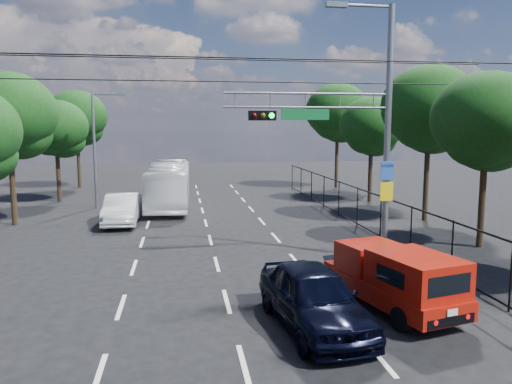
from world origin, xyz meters
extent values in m
plane|color=black|center=(0.00, 0.00, 0.00)|extent=(120.00, 120.00, 0.00)
cube|color=beige|center=(-3.00, 0.00, 0.01)|extent=(0.12, 2.00, 0.01)
cube|color=beige|center=(-3.00, 4.00, 0.01)|extent=(0.12, 2.00, 0.01)
cube|color=beige|center=(-3.00, 8.00, 0.01)|extent=(0.12, 2.00, 0.01)
cube|color=beige|center=(-3.00, 12.00, 0.01)|extent=(0.12, 2.00, 0.01)
cube|color=beige|center=(-3.00, 16.00, 0.01)|extent=(0.12, 2.00, 0.01)
cube|color=beige|center=(-3.00, 20.00, 0.01)|extent=(0.12, 2.00, 0.01)
cube|color=beige|center=(-3.00, 24.00, 0.01)|extent=(0.12, 2.00, 0.01)
cube|color=beige|center=(-3.00, 28.00, 0.01)|extent=(0.12, 2.00, 0.01)
cube|color=beige|center=(-3.00, 32.00, 0.01)|extent=(0.12, 2.00, 0.01)
cube|color=beige|center=(0.00, 0.00, 0.01)|extent=(0.12, 2.00, 0.01)
cube|color=beige|center=(0.00, 4.00, 0.01)|extent=(0.12, 2.00, 0.01)
cube|color=beige|center=(0.00, 8.00, 0.01)|extent=(0.12, 2.00, 0.01)
cube|color=beige|center=(0.00, 12.00, 0.01)|extent=(0.12, 2.00, 0.01)
cube|color=beige|center=(0.00, 16.00, 0.01)|extent=(0.12, 2.00, 0.01)
cube|color=beige|center=(0.00, 20.00, 0.01)|extent=(0.12, 2.00, 0.01)
cube|color=beige|center=(0.00, 24.00, 0.01)|extent=(0.12, 2.00, 0.01)
cube|color=beige|center=(0.00, 28.00, 0.01)|extent=(0.12, 2.00, 0.01)
cube|color=beige|center=(0.00, 32.00, 0.01)|extent=(0.12, 2.00, 0.01)
cube|color=beige|center=(3.00, 0.00, 0.01)|extent=(0.12, 2.00, 0.01)
cube|color=beige|center=(3.00, 4.00, 0.01)|extent=(0.12, 2.00, 0.01)
cube|color=beige|center=(3.00, 8.00, 0.01)|extent=(0.12, 2.00, 0.01)
cube|color=beige|center=(3.00, 12.00, 0.01)|extent=(0.12, 2.00, 0.01)
cube|color=beige|center=(3.00, 16.00, 0.01)|extent=(0.12, 2.00, 0.01)
cube|color=beige|center=(3.00, 20.00, 0.01)|extent=(0.12, 2.00, 0.01)
cube|color=beige|center=(3.00, 24.00, 0.01)|extent=(0.12, 2.00, 0.01)
cube|color=beige|center=(3.00, 28.00, 0.01)|extent=(0.12, 2.00, 0.01)
cube|color=beige|center=(3.00, 32.00, 0.01)|extent=(0.12, 2.00, 0.01)
cylinder|color=slate|center=(6.50, 8.00, 4.75)|extent=(0.24, 0.24, 9.50)
cylinder|color=slate|center=(5.50, 8.00, 9.40)|extent=(2.00, 0.10, 0.10)
cube|color=slate|center=(4.40, 8.00, 9.40)|extent=(0.80, 0.25, 0.18)
cylinder|color=slate|center=(3.40, 8.00, 6.25)|extent=(6.20, 0.08, 0.08)
cylinder|color=slate|center=(3.40, 8.00, 5.75)|extent=(6.20, 0.08, 0.08)
cube|color=black|center=(1.70, 8.00, 5.45)|extent=(1.00, 0.28, 0.35)
sphere|color=#3F0505|center=(1.38, 7.85, 5.45)|extent=(0.20, 0.20, 0.20)
sphere|color=#4C3805|center=(1.70, 7.85, 5.45)|extent=(0.20, 0.20, 0.20)
sphere|color=#0CE533|center=(2.02, 7.85, 5.45)|extent=(0.20, 0.20, 0.20)
cube|color=#0D602B|center=(3.30, 8.00, 5.50)|extent=(1.80, 0.05, 0.40)
cube|color=blue|center=(6.48, 7.86, 3.40)|extent=(0.50, 0.04, 0.70)
cube|color=yellow|center=(6.48, 7.86, 2.60)|extent=(0.50, 0.04, 0.70)
cylinder|color=slate|center=(5.90, 8.00, 6.00)|extent=(0.05, 0.05, 0.50)
cylinder|color=slate|center=(4.60, 8.00, 6.00)|extent=(0.05, 0.05, 0.50)
cylinder|color=slate|center=(3.30, 8.00, 6.00)|extent=(0.05, 0.05, 0.50)
cylinder|color=slate|center=(2.00, 8.00, 6.00)|extent=(0.05, 0.05, 0.50)
cylinder|color=slate|center=(0.70, 8.00, 6.00)|extent=(0.05, 0.05, 0.50)
cylinder|color=slate|center=(-6.50, 22.00, 3.50)|extent=(0.18, 0.18, 7.00)
cylinder|color=slate|center=(-5.70, 22.00, 7.00)|extent=(1.60, 0.09, 0.09)
cube|color=slate|center=(-4.80, 22.00, 7.00)|extent=(0.60, 0.22, 0.15)
cylinder|color=black|center=(0.00, 6.00, 7.20)|extent=(22.00, 0.04, 0.04)
cylinder|color=black|center=(0.00, 9.50, 7.60)|extent=(22.00, 0.04, 0.04)
cylinder|color=black|center=(0.00, 11.00, 6.90)|extent=(22.00, 0.04, 0.04)
cube|color=black|center=(7.60, 12.00, 1.95)|extent=(0.04, 34.00, 0.06)
cube|color=black|center=(7.60, 12.00, 0.15)|extent=(0.04, 34.00, 0.06)
cylinder|color=black|center=(7.60, 2.00, 1.00)|extent=(0.06, 0.06, 2.00)
cylinder|color=black|center=(7.60, 5.00, 1.00)|extent=(0.06, 0.06, 2.00)
cylinder|color=black|center=(7.60, 8.00, 1.00)|extent=(0.06, 0.06, 2.00)
cylinder|color=black|center=(7.60, 11.00, 1.00)|extent=(0.06, 0.06, 2.00)
cylinder|color=black|center=(7.60, 14.00, 1.00)|extent=(0.06, 0.06, 2.00)
cylinder|color=black|center=(7.60, 17.00, 1.00)|extent=(0.06, 0.06, 2.00)
cylinder|color=black|center=(7.60, 20.00, 1.00)|extent=(0.06, 0.06, 2.00)
cylinder|color=black|center=(7.60, 23.00, 1.00)|extent=(0.06, 0.06, 2.00)
cylinder|color=black|center=(7.60, 26.00, 1.00)|extent=(0.06, 0.06, 2.00)
cylinder|color=black|center=(7.60, 29.00, 1.00)|extent=(0.06, 0.06, 2.00)
cylinder|color=black|center=(11.20, 9.00, 2.10)|extent=(0.28, 0.28, 4.20)
ellipsoid|color=black|center=(11.20, 9.00, 5.40)|extent=(4.50, 4.50, 3.83)
ellipsoid|color=black|center=(11.60, 9.30, 4.35)|extent=(3.00, 3.00, 2.40)
ellipsoid|color=black|center=(10.85, 8.80, 4.50)|extent=(2.85, 2.85, 2.28)
cylinder|color=black|center=(11.80, 15.00, 2.38)|extent=(0.28, 0.28, 4.76)
ellipsoid|color=black|center=(11.80, 15.00, 6.12)|extent=(5.10, 5.10, 4.33)
ellipsoid|color=black|center=(12.20, 15.30, 4.93)|extent=(3.40, 3.40, 2.72)
ellipsoid|color=black|center=(11.45, 14.80, 5.10)|extent=(3.23, 3.23, 2.58)
cylinder|color=black|center=(11.40, 22.00, 2.02)|extent=(0.28, 0.28, 4.03)
ellipsoid|color=black|center=(11.40, 22.00, 5.18)|extent=(4.32, 4.32, 3.67)
ellipsoid|color=black|center=(11.80, 22.30, 4.18)|extent=(2.88, 2.88, 2.30)
ellipsoid|color=black|center=(11.05, 21.80, 4.32)|extent=(2.74, 2.74, 2.19)
cylinder|color=black|center=(11.60, 30.00, 2.46)|extent=(0.28, 0.28, 4.93)
ellipsoid|color=black|center=(11.60, 30.00, 6.34)|extent=(5.28, 5.28, 4.49)
ellipsoid|color=black|center=(12.00, 30.30, 5.10)|extent=(3.52, 3.52, 2.82)
ellipsoid|color=black|center=(11.25, 29.80, 5.28)|extent=(3.34, 3.34, 2.68)
cylinder|color=black|center=(-9.80, 17.00, 2.24)|extent=(0.28, 0.28, 4.48)
ellipsoid|color=black|center=(-9.80, 17.00, 5.76)|extent=(4.80, 4.80, 4.08)
ellipsoid|color=black|center=(-9.40, 17.30, 4.64)|extent=(3.20, 3.20, 2.56)
ellipsoid|color=black|center=(-10.15, 16.80, 4.80)|extent=(3.04, 3.04, 2.43)
cylinder|color=black|center=(-9.40, 25.00, 1.96)|extent=(0.28, 0.28, 3.92)
ellipsoid|color=black|center=(-9.40, 25.00, 5.04)|extent=(4.20, 4.20, 3.57)
ellipsoid|color=black|center=(-9.00, 25.30, 4.06)|extent=(2.80, 2.80, 2.24)
ellipsoid|color=black|center=(-9.75, 24.80, 4.20)|extent=(2.66, 2.66, 2.13)
cylinder|color=black|center=(-9.60, 33.00, 2.30)|extent=(0.28, 0.28, 4.59)
ellipsoid|color=black|center=(-9.60, 33.00, 5.90)|extent=(4.92, 4.92, 4.18)
ellipsoid|color=black|center=(-9.20, 33.30, 4.76)|extent=(3.28, 3.28, 2.62)
ellipsoid|color=black|center=(-9.95, 32.80, 4.92)|extent=(3.12, 3.12, 2.49)
cylinder|color=black|center=(3.42, 3.93, 0.32)|extent=(0.38, 0.67, 0.63)
cylinder|color=black|center=(4.90, 4.31, 0.32)|extent=(0.38, 0.67, 0.63)
cylinder|color=black|center=(4.11, 1.22, 0.32)|extent=(0.38, 0.67, 0.63)
cylinder|color=black|center=(5.60, 1.60, 0.32)|extent=(0.38, 0.67, 0.63)
cube|color=#911207|center=(4.51, 2.76, 0.56)|extent=(2.78, 4.79, 0.51)
cube|color=#911207|center=(4.01, 4.73, 0.63)|extent=(1.74, 0.89, 0.50)
cube|color=black|center=(3.94, 4.97, 0.86)|extent=(1.58, 0.73, 0.28)
cube|color=#911207|center=(4.25, 3.77, 1.22)|extent=(1.92, 1.76, 0.86)
cube|color=black|center=(4.42, 3.11, 1.26)|extent=(1.37, 0.39, 0.50)
cube|color=#911207|center=(4.75, 1.80, 1.28)|extent=(2.20, 2.64, 0.95)
cube|color=black|center=(5.58, 2.01, 1.31)|extent=(0.30, 1.06, 0.41)
cube|color=black|center=(3.93, 1.59, 1.31)|extent=(0.30, 1.06, 0.41)
cube|color=black|center=(5.04, 0.70, 1.31)|extent=(1.28, 0.37, 0.50)
cube|color=black|center=(5.06, 0.60, 0.45)|extent=(1.42, 0.43, 0.23)
cube|color=silver|center=(5.07, 0.56, 0.68)|extent=(0.31, 0.10, 0.16)
imported|color=black|center=(2.00, 1.76, 0.80)|extent=(2.39, 4.86, 1.59)
imported|color=white|center=(-2.00, 21.87, 1.41)|extent=(2.65, 10.21, 2.83)
imported|color=silver|center=(-4.35, 16.48, 0.77)|extent=(1.69, 4.70, 1.54)
camera|label=1|loc=(-1.25, -9.97, 5.07)|focal=35.00mm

